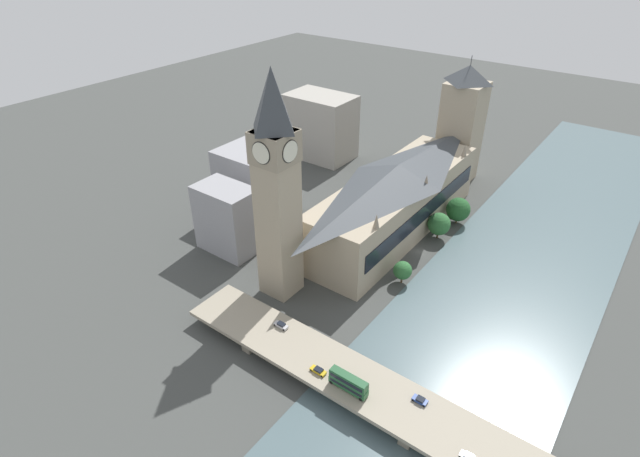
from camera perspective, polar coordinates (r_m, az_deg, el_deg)
ground_plane at (r=191.67m, az=11.23°, el=-2.62°), size 600.00×600.00×0.00m
river_water at (r=183.30m, az=20.93°, el=-6.14°), size 57.29×360.00×0.30m
parliament_hall at (r=196.15m, az=8.68°, el=3.41°), size 25.66×92.50×28.69m
clock_tower at (r=149.39m, az=-4.99°, el=4.99°), size 11.89×11.89×74.27m
victoria_tower at (r=240.40m, az=15.84°, el=11.31°), size 16.47×16.47×57.44m
road_bridge at (r=131.66m, az=11.15°, el=-20.38°), size 146.59×16.53×4.91m
double_decker_bus_rear at (r=131.64m, az=3.28°, el=-17.13°), size 10.75×2.49×4.86m
car_northbound_lead at (r=136.68m, az=-0.20°, el=-15.92°), size 4.45×1.82×1.32m
car_northbound_mid at (r=132.89m, az=11.36°, el=-18.66°), size 3.81×1.93×1.27m
car_southbound_lead at (r=125.87m, az=16.60°, el=-23.74°), size 3.85×1.88×1.28m
car_southbound_mid at (r=149.08m, az=-4.48°, el=-10.95°), size 4.46×1.75×1.51m
city_block_west at (r=186.43m, az=-10.54°, el=1.09°), size 22.08×14.12×25.72m
city_block_center at (r=208.77m, az=-7.22°, el=5.36°), size 26.68×25.15×28.42m
city_block_east at (r=260.23m, az=0.07°, el=11.60°), size 33.22×21.96×32.32m
tree_embankment_near at (r=197.99m, az=13.45°, el=0.51°), size 8.83×8.83×10.83m
tree_embankment_mid at (r=209.85m, az=15.51°, el=2.11°), size 9.72×9.72×11.29m
tree_embankment_far at (r=172.32m, az=9.42°, el=-4.75°), size 6.43×6.43×8.34m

